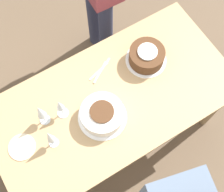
{
  "coord_description": "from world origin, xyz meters",
  "views": [
    {
      "loc": [
        0.37,
        0.62,
        2.56
      ],
      "look_at": [
        0.0,
        0.0,
        0.79
      ],
      "focal_mm": 50.0,
      "sensor_mm": 36.0,
      "label": 1
    }
  ],
  "objects_px": {
    "wine_glass_near": "(60,106)",
    "wine_glass_far": "(40,112)",
    "cake_front_chocolate": "(147,56)",
    "cake_center_white": "(102,115)",
    "wine_glass_extra": "(50,137)"
  },
  "relations": [
    {
      "from": "wine_glass_near",
      "to": "wine_glass_far",
      "type": "distance_m",
      "value": 0.12
    },
    {
      "from": "cake_front_chocolate",
      "to": "cake_center_white",
      "type": "bearing_deg",
      "value": 23.21
    },
    {
      "from": "wine_glass_far",
      "to": "wine_glass_near",
      "type": "bearing_deg",
      "value": 171.13
    },
    {
      "from": "cake_front_chocolate",
      "to": "wine_glass_far",
      "type": "xyz_separation_m",
      "value": [
        0.76,
        0.03,
        0.09
      ]
    },
    {
      "from": "cake_center_white",
      "to": "wine_glass_extra",
      "type": "distance_m",
      "value": 0.34
    },
    {
      "from": "wine_glass_near",
      "to": "wine_glass_far",
      "type": "xyz_separation_m",
      "value": [
        0.11,
        -0.02,
        0.02
      ]
    },
    {
      "from": "wine_glass_extra",
      "to": "wine_glass_near",
      "type": "bearing_deg",
      "value": -134.38
    },
    {
      "from": "wine_glass_near",
      "to": "wine_glass_extra",
      "type": "height_order",
      "value": "wine_glass_extra"
    },
    {
      "from": "cake_center_white",
      "to": "cake_front_chocolate",
      "type": "height_order",
      "value": "cake_front_chocolate"
    },
    {
      "from": "cake_front_chocolate",
      "to": "wine_glass_far",
      "type": "relative_size",
      "value": 1.22
    },
    {
      "from": "cake_center_white",
      "to": "wine_glass_far",
      "type": "xyz_separation_m",
      "value": [
        0.31,
        -0.17,
        0.1
      ]
    },
    {
      "from": "wine_glass_near",
      "to": "wine_glass_extra",
      "type": "relative_size",
      "value": 0.9
    },
    {
      "from": "cake_center_white",
      "to": "cake_front_chocolate",
      "type": "xyz_separation_m",
      "value": [
        -0.45,
        -0.19,
        0.0
      ]
    },
    {
      "from": "wine_glass_far",
      "to": "cake_center_white",
      "type": "bearing_deg",
      "value": 151.69
    },
    {
      "from": "cake_center_white",
      "to": "wine_glass_near",
      "type": "bearing_deg",
      "value": -37.32
    }
  ]
}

